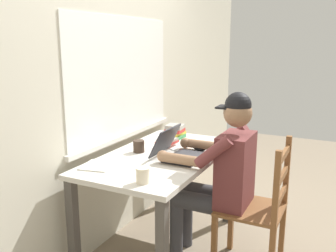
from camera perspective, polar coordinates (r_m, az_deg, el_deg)
The scene contains 14 objects.
ground_plane at distance 3.04m, azimuth -0.92°, elevation -18.11°, with size 8.00×8.00×0.00m, color gray.
back_wall at distance 2.86m, azimuth -9.22°, elevation 7.37°, with size 6.00×0.08×2.60m.
desk at distance 2.76m, azimuth -0.97°, elevation -6.43°, with size 1.36×0.76×0.75m.
seated_person at distance 2.59m, azimuth 8.14°, elevation -6.93°, with size 0.50×0.60×1.25m.
wooden_chair at distance 2.61m, azimuth 13.97°, elevation -12.40°, with size 0.42×0.42×0.95m.
laptop at distance 2.65m, azimuth 1.50°, elevation -3.84°, with size 0.33×0.33×0.22m.
computer_mouse at distance 2.83m, azimuth 4.97°, elevation -3.50°, with size 0.06×0.10×0.03m, color black.
coffee_mug_white at distance 2.18m, azimuth -3.92°, elevation -7.63°, with size 0.12×0.08×0.09m.
coffee_mug_dark at distance 2.78m, azimuth -4.54°, elevation -3.14°, with size 0.12×0.08×0.09m.
book_stack_main at distance 3.18m, azimuth 1.13°, elevation -0.84°, with size 0.19×0.16×0.12m.
book_stack_side at distance 2.93m, azimuth -0.22°, elevation -2.58°, with size 0.20×0.15×0.06m.
paper_pile_near_laptop at distance 3.04m, azimuth 3.62°, elevation -2.57°, with size 0.21×0.17×0.01m, color white.
paper_pile_back_corner at distance 2.51m, azimuth -10.85°, elevation -6.07°, with size 0.22×0.20×0.01m, color silver.
paper_pile_side at distance 2.90m, azimuth 2.52°, elevation -3.35°, with size 0.23×0.18×0.00m, color white.
Camera 1 is at (-2.31, -1.21, 1.56)m, focal length 39.19 mm.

